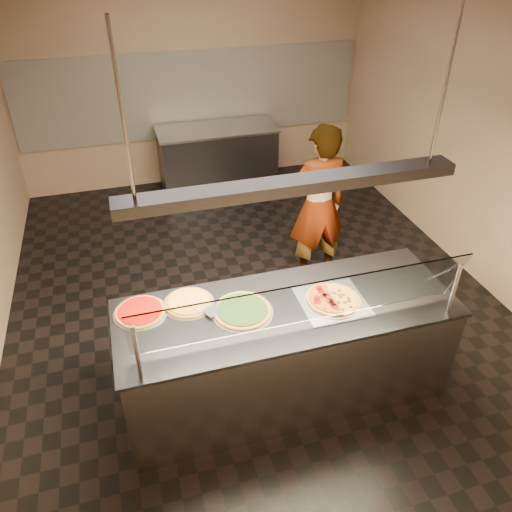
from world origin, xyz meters
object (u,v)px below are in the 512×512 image
object	(u,v)px
serving_counter	(285,351)
pizza_tomato	(140,311)
half_pizza_sausage	(345,297)
prep_table	(218,159)
sneeze_guard	(306,304)
heat_lamp_housing	(293,185)
pizza_spatula	(202,308)
pizza_spinach	(242,310)
worker	(318,206)
half_pizza_pepperoni	(321,300)
perforated_tray	(332,301)
pizza_cheese	(189,302)

from	to	relation	value
serving_counter	pizza_tomato	world-z (taller)	pizza_tomato
half_pizza_sausage	prep_table	size ratio (longest dim) A/B	0.25
serving_counter	half_pizza_sausage	world-z (taller)	half_pizza_sausage
sneeze_guard	heat_lamp_housing	world-z (taller)	heat_lamp_housing
serving_counter	pizza_spatula	distance (m)	0.81
pizza_spinach	worker	bearing A→B (deg)	50.34
half_pizza_pepperoni	pizza_spinach	world-z (taller)	half_pizza_pepperoni
pizza_spatula	worker	distance (m)	2.04
half_pizza_pepperoni	half_pizza_sausage	bearing A→B (deg)	-0.95
serving_counter	perforated_tray	size ratio (longest dim) A/B	5.18
pizza_cheese	worker	distance (m)	2.03
perforated_tray	pizza_spinach	bearing A→B (deg)	173.45
pizza_spinach	heat_lamp_housing	bearing A→B (deg)	-6.45
pizza_spinach	worker	xyz separation A→B (m)	(1.22, 1.47, -0.06)
pizza_cheese	pizza_spatula	distance (m)	0.15
pizza_spinach	pizza_tomato	size ratio (longest dim) A/B	1.15
serving_counter	prep_table	world-z (taller)	same
perforated_tray	pizza_spinach	distance (m)	0.70
pizza_spinach	half_pizza_pepperoni	bearing A→B (deg)	-7.61
prep_table	worker	xyz separation A→B (m)	(0.54, -2.48, 0.42)
pizza_tomato	half_pizza_pepperoni	bearing A→B (deg)	-11.94
half_pizza_sausage	pizza_tomato	xyz separation A→B (m)	(-1.53, 0.29, -0.01)
half_pizza_sausage	worker	distance (m)	1.61
pizza_spinach	heat_lamp_housing	xyz separation A→B (m)	(0.34, -0.04, 1.00)
sneeze_guard	worker	xyz separation A→B (m)	(0.87, 1.85, -0.34)
sneeze_guard	worker	size ratio (longest dim) A/B	1.34
heat_lamp_housing	serving_counter	bearing A→B (deg)	-93.58
half_pizza_pepperoni	pizza_cheese	xyz separation A→B (m)	(-0.97, 0.29, -0.02)
pizza_spinach	worker	distance (m)	1.91
perforated_tray	heat_lamp_housing	size ratio (longest dim) A/B	0.22
half_pizza_sausage	prep_table	distance (m)	4.06
half_pizza_sausage	prep_table	xyz separation A→B (m)	(-0.12, 4.03, -0.49)
perforated_tray	half_pizza_sausage	world-z (taller)	half_pizza_sausage
pizza_cheese	sneeze_guard	bearing A→B (deg)	-39.60
pizza_spinach	pizza_spatula	xyz separation A→B (m)	(-0.29, 0.09, 0.01)
pizza_spinach	prep_table	bearing A→B (deg)	80.21
serving_counter	worker	world-z (taller)	worker
half_pizza_pepperoni	prep_table	bearing A→B (deg)	88.86
pizza_spatula	pizza_tomato	bearing A→B (deg)	165.66
half_pizza_sausage	heat_lamp_housing	bearing A→B (deg)	174.39
pizza_spatula	perforated_tray	bearing A→B (deg)	-9.66
pizza_spinach	perforated_tray	bearing A→B (deg)	-6.55
half_pizza_sausage	pizza_spatula	xyz separation A→B (m)	(-1.08, 0.17, 0.00)
sneeze_guard	pizza_cheese	world-z (taller)	sneeze_guard
half_pizza_sausage	pizza_tomato	bearing A→B (deg)	169.44
pizza_cheese	pizza_spatula	xyz separation A→B (m)	(0.08, -0.12, 0.01)
serving_counter	prep_table	distance (m)	4.00
serving_counter	half_pizza_pepperoni	distance (m)	0.56
prep_table	heat_lamp_housing	size ratio (longest dim) A/B	0.73
sneeze_guard	pizza_cheese	bearing A→B (deg)	140.40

